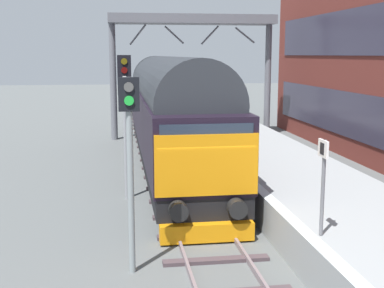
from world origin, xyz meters
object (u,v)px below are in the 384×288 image
platform_number_sign (323,173)px  diesel_locomotive (170,109)px  signal_post_near (130,153)px  signal_post_mid (125,107)px

platform_number_sign → diesel_locomotive: bearing=99.8°
diesel_locomotive → platform_number_sign: diesel_locomotive is taller
diesel_locomotive → signal_post_near: bearing=-100.4°
signal_post_near → signal_post_mid: 5.93m
signal_post_near → platform_number_sign: size_ratio=2.12×
signal_post_near → diesel_locomotive: bearing=79.6°
signal_post_mid → diesel_locomotive: bearing=67.4°
diesel_locomotive → signal_post_mid: signal_post_mid is taller
diesel_locomotive → signal_post_near: diesel_locomotive is taller
diesel_locomotive → platform_number_sign: (1.99, -11.55, -0.13)m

